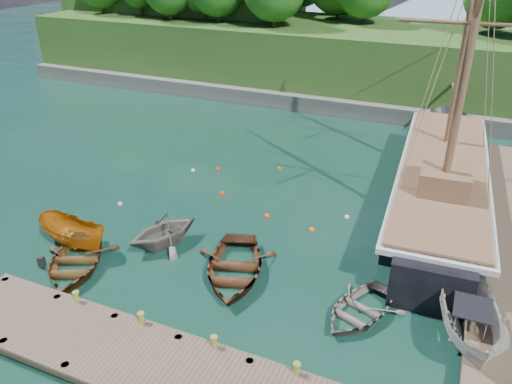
% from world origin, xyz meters
% --- Properties ---
extents(ground, '(160.00, 160.00, 0.00)m').
position_xyz_m(ground, '(0.00, 0.00, 0.00)').
color(ground, '#113127').
rests_on(ground, ground).
extents(dock_near, '(20.00, 3.20, 1.10)m').
position_xyz_m(dock_near, '(2.00, -6.50, 0.43)').
color(dock_near, brown).
rests_on(dock_near, ground).
extents(dock_east, '(3.20, 24.00, 1.10)m').
position_xyz_m(dock_east, '(11.50, 7.00, 0.43)').
color(dock_east, brown).
rests_on(dock_east, ground).
extents(bollard_0, '(0.26, 0.26, 0.45)m').
position_xyz_m(bollard_0, '(-4.00, -5.10, 0.00)').
color(bollard_0, olive).
rests_on(bollard_0, ground).
extents(bollard_1, '(0.26, 0.26, 0.45)m').
position_xyz_m(bollard_1, '(-1.00, -5.10, 0.00)').
color(bollard_1, olive).
rests_on(bollard_1, ground).
extents(bollard_2, '(0.26, 0.26, 0.45)m').
position_xyz_m(bollard_2, '(2.00, -5.10, 0.00)').
color(bollard_2, olive).
rests_on(bollard_2, ground).
extents(rowboat_0, '(5.04, 5.64, 0.96)m').
position_xyz_m(rowboat_0, '(-6.20, -2.82, 0.00)').
color(rowboat_0, '#513519').
rests_on(rowboat_0, ground).
extents(rowboat_1, '(4.31, 4.53, 1.87)m').
position_xyz_m(rowboat_1, '(-3.63, 0.39, 0.00)').
color(rowboat_1, slate).
rests_on(rowboat_1, ground).
extents(rowboat_2, '(5.06, 5.97, 1.05)m').
position_xyz_m(rowboat_2, '(0.49, -0.47, 0.00)').
color(rowboat_2, '#4D2B17').
rests_on(rowboat_2, ground).
extents(rowboat_3, '(3.91, 4.58, 0.80)m').
position_xyz_m(rowboat_3, '(6.09, -0.82, 0.00)').
color(rowboat_3, slate).
rests_on(rowboat_3, ground).
extents(motorboat_orange, '(4.32, 2.14, 1.60)m').
position_xyz_m(motorboat_orange, '(-7.45, -1.41, 0.00)').
color(motorboat_orange, '#BB6910').
rests_on(motorboat_orange, ground).
extents(cabin_boat_white, '(3.10, 5.64, 2.06)m').
position_xyz_m(cabin_boat_white, '(10.00, -0.47, 0.00)').
color(cabin_boat_white, beige).
rests_on(cabin_boat_white, ground).
extents(schooner, '(5.53, 25.61, 18.41)m').
position_xyz_m(schooner, '(7.99, 9.86, 1.02)').
color(schooner, black).
rests_on(schooner, ground).
extents(mooring_buoy_0, '(0.29, 0.29, 0.29)m').
position_xyz_m(mooring_buoy_0, '(-8.07, 2.82, 0.00)').
color(mooring_buoy_0, silver).
rests_on(mooring_buoy_0, ground).
extents(mooring_buoy_1, '(0.29, 0.29, 0.29)m').
position_xyz_m(mooring_buoy_1, '(-3.45, 6.19, 0.00)').
color(mooring_buoy_1, '#F53200').
rests_on(mooring_buoy_1, ground).
extents(mooring_buoy_2, '(0.34, 0.34, 0.34)m').
position_xyz_m(mooring_buoy_2, '(-0.12, 4.83, 0.00)').
color(mooring_buoy_2, '#FA3E10').
rests_on(mooring_buoy_2, ground).
extents(mooring_buoy_3, '(0.27, 0.27, 0.27)m').
position_xyz_m(mooring_buoy_3, '(3.78, 6.41, 0.00)').
color(mooring_buoy_3, silver).
rests_on(mooring_buoy_3, ground).
extents(mooring_buoy_4, '(0.33, 0.33, 0.33)m').
position_xyz_m(mooring_buoy_4, '(-5.20, 9.05, 0.00)').
color(mooring_buoy_4, red).
rests_on(mooring_buoy_4, ground).
extents(mooring_buoy_5, '(0.28, 0.28, 0.28)m').
position_xyz_m(mooring_buoy_5, '(-1.69, 10.72, 0.00)').
color(mooring_buoy_5, '#DB6302').
rests_on(mooring_buoy_5, ground).
extents(mooring_buoy_6, '(0.28, 0.28, 0.28)m').
position_xyz_m(mooring_buoy_6, '(-6.58, 8.28, 0.00)').
color(mooring_buoy_6, white).
rests_on(mooring_buoy_6, ground).
extents(mooring_buoy_7, '(0.31, 0.31, 0.31)m').
position_xyz_m(mooring_buoy_7, '(2.48, 4.46, 0.00)').
color(mooring_buoy_7, orange).
rests_on(mooring_buoy_7, ground).
extents(headland, '(51.00, 19.31, 12.90)m').
position_xyz_m(headland, '(-12.88, 31.36, 5.54)').
color(headland, '#474744').
rests_on(headland, ground).
extents(distant_ridge, '(117.00, 40.00, 10.00)m').
position_xyz_m(distant_ridge, '(4.30, 70.00, 4.35)').
color(distant_ridge, '#728CA5').
rests_on(distant_ridge, ground).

